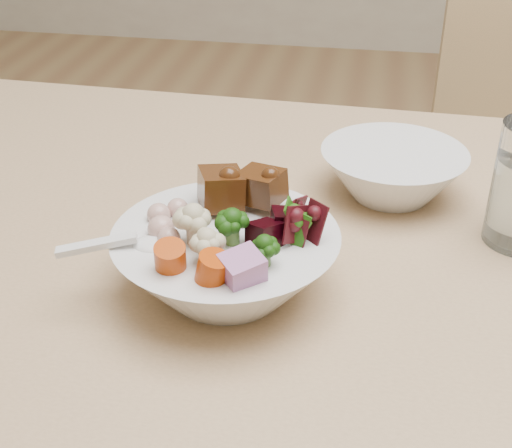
# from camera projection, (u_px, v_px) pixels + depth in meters

# --- Properties ---
(dining_table) EXTENTS (1.60, 0.94, 0.74)m
(dining_table) POSITION_uv_depth(u_px,v_px,m) (508.00, 360.00, 0.70)
(dining_table) COLOR tan
(dining_table) RESTS_ON ground
(food_bowl) EXTENTS (0.21, 0.21, 0.11)m
(food_bowl) POSITION_uv_depth(u_px,v_px,m) (228.00, 257.00, 0.65)
(food_bowl) COLOR silver
(food_bowl) RESTS_ON dining_table
(soup_spoon) EXTENTS (0.10, 0.05, 0.02)m
(soup_spoon) POSITION_uv_depth(u_px,v_px,m) (138.00, 246.00, 0.62)
(soup_spoon) COLOR silver
(soup_spoon) RESTS_ON food_bowl
(side_bowl) EXTENTS (0.17, 0.17, 0.06)m
(side_bowl) POSITION_uv_depth(u_px,v_px,m) (392.00, 173.00, 0.81)
(side_bowl) COLOR silver
(side_bowl) RESTS_ON dining_table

